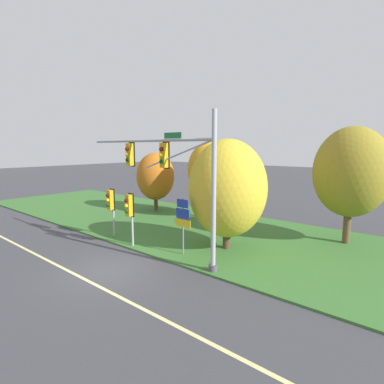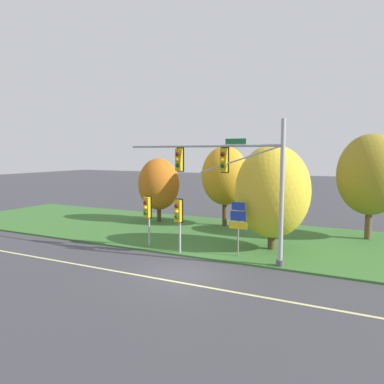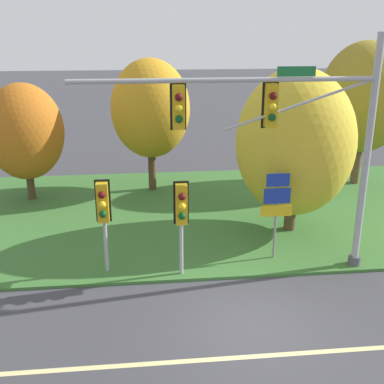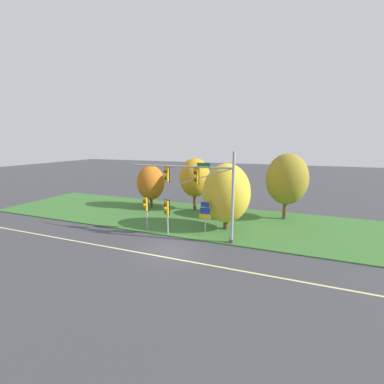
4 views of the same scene
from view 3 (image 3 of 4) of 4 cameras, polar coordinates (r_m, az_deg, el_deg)
name	(u,v)px [view 3 (image 3 of 4)]	position (r m, az deg, el deg)	size (l,w,h in m)	color
ground_plane	(254,326)	(13.17, 7.35, -15.51)	(160.00, 160.00, 0.00)	#3D3D42
lane_stripe	(265,356)	(12.23, 8.68, -18.63)	(36.00, 0.16, 0.01)	beige
grass_verge	(210,211)	(20.36, 2.11, -2.27)	(48.00, 11.50, 0.10)	#386B2D
traffic_signal_mast	(289,129)	(14.36, 11.48, 7.29)	(8.93, 0.49, 7.20)	#9EA0A5
pedestrian_signal_near_kerb	(181,210)	(14.24, -1.26, -2.11)	(0.46, 0.55, 3.05)	#9EA0A5
pedestrian_signal_further_along	(103,208)	(14.64, -10.49, -1.85)	(0.46, 0.55, 3.05)	#9EA0A5
route_sign_post	(277,203)	(15.75, 9.99, -1.35)	(1.04, 0.08, 2.99)	slate
tree_nearest_road	(25,132)	(22.09, -19.22, 6.74)	(3.34, 3.34, 5.13)	#4C3823
tree_left_of_mast	(150,109)	(22.10, -4.95, 9.78)	(3.57, 3.57, 6.07)	#4C3823
tree_behind_signpost	(295,143)	(17.80, 12.13, 5.70)	(4.28, 4.28, 6.05)	#4C3823
tree_mid_verge	(364,98)	(24.33, 19.70, 10.46)	(4.15, 4.15, 6.78)	brown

